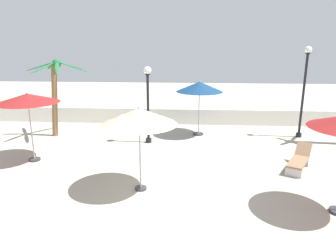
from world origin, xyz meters
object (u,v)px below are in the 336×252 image
(patio_umbrella_2, at_px, (139,117))
(palm_tree_0, at_px, (55,86))
(patio_umbrella_0, at_px, (199,87))
(lounge_chair_1, at_px, (299,159))
(patio_umbrella_3, at_px, (27,99))
(lamp_post_1, at_px, (304,86))
(lamp_post_0, at_px, (148,97))

(patio_umbrella_2, distance_m, palm_tree_0, 7.64)
(patio_umbrella_0, xyz_separation_m, lounge_chair_1, (3.66, -4.30, -2.09))
(patio_umbrella_3, height_order, lamp_post_1, lamp_post_1)
(patio_umbrella_2, height_order, lamp_post_1, lamp_post_1)
(lamp_post_1, bearing_deg, patio_umbrella_0, 179.14)
(lamp_post_1, distance_m, lounge_chair_1, 4.96)
(patio_umbrella_3, bearing_deg, patio_umbrella_0, 31.41)
(palm_tree_0, height_order, lamp_post_0, palm_tree_0)
(palm_tree_0, height_order, lounge_chair_1, palm_tree_0)
(lamp_post_0, distance_m, lounge_chair_1, 6.94)
(patio_umbrella_0, xyz_separation_m, lamp_post_0, (-2.41, -1.47, -0.29))
(lamp_post_1, relative_size, lounge_chair_1, 2.33)
(patio_umbrella_2, xyz_separation_m, lamp_post_0, (-0.37, 4.93, -0.26))
(patio_umbrella_0, distance_m, patio_umbrella_2, 6.71)
(patio_umbrella_2, relative_size, palm_tree_0, 0.71)
(lounge_chair_1, bearing_deg, lamp_post_1, 71.63)
(patio_umbrella_0, xyz_separation_m, palm_tree_0, (-7.10, -0.67, 0.09))
(lamp_post_0, bearing_deg, patio_umbrella_0, 31.28)
(lounge_chair_1, bearing_deg, patio_umbrella_0, 130.45)
(patio_umbrella_3, relative_size, lounge_chair_1, 1.46)
(palm_tree_0, bearing_deg, patio_umbrella_3, -84.02)
(patio_umbrella_3, bearing_deg, lamp_post_1, 18.89)
(patio_umbrella_0, xyz_separation_m, patio_umbrella_2, (-2.05, -6.40, -0.03))
(patio_umbrella_2, height_order, lounge_chair_1, patio_umbrella_2)
(patio_umbrella_2, bearing_deg, patio_umbrella_0, 72.27)
(patio_umbrella_0, distance_m, lounge_chair_1, 6.02)
(palm_tree_0, distance_m, lamp_post_1, 12.18)
(patio_umbrella_2, height_order, palm_tree_0, palm_tree_0)
(lamp_post_1, bearing_deg, patio_umbrella_2, -138.36)
(lounge_chair_1, bearing_deg, lamp_post_0, 155.01)
(patio_umbrella_3, bearing_deg, patio_umbrella_2, -25.92)
(patio_umbrella_0, distance_m, lamp_post_1, 5.07)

